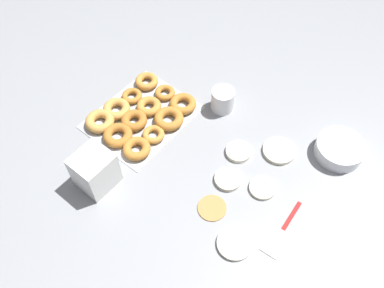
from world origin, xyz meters
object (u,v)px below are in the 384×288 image
at_px(pancake_3, 212,208).
at_px(container_stack, 95,170).
at_px(pancake_0, 262,188).
at_px(donut_tray, 141,116).
at_px(pancake_4, 238,151).
at_px(spatula, 279,236).
at_px(pancake_1, 228,179).
at_px(pancake_2, 279,151).
at_px(batter_bowl, 339,149).
at_px(paper_cup, 223,100).
at_px(pancake_5, 235,243).

height_order(pancake_3, container_stack, container_stack).
relative_size(pancake_0, donut_tray, 0.23).
relative_size(pancake_4, spatula, 0.42).
distance_m(pancake_1, pancake_2, 0.23).
distance_m(pancake_4, batter_bowl, 0.36).
xyz_separation_m(pancake_3, paper_cup, (-0.37, -0.24, 0.04)).
height_order(pancake_1, spatula, pancake_1).
height_order(pancake_4, paper_cup, paper_cup).
xyz_separation_m(pancake_1, pancake_4, (-0.12, -0.04, -0.00)).
bearing_deg(donut_tray, paper_cup, 139.42).
bearing_deg(pancake_2, spatula, 32.30).
distance_m(pancake_3, paper_cup, 0.44).
bearing_deg(pancake_5, donut_tray, -107.67).
distance_m(pancake_4, pancake_5, 0.35).
height_order(pancake_1, pancake_3, pancake_1).
bearing_deg(pancake_0, container_stack, -53.91).
xyz_separation_m(batter_bowl, spatula, (0.40, 0.01, -0.02)).
distance_m(pancake_0, container_stack, 0.57).
distance_m(pancake_1, pancake_4, 0.12).
distance_m(pancake_1, paper_cup, 0.33).
relative_size(donut_tray, container_stack, 2.71).
height_order(pancake_3, batter_bowl, batter_bowl).
relative_size(pancake_4, batter_bowl, 0.54).
height_order(pancake_5, donut_tray, donut_tray).
bearing_deg(pancake_0, batter_bowl, 156.09).
relative_size(pancake_0, pancake_4, 0.98).
relative_size(pancake_1, batter_bowl, 0.54).
distance_m(donut_tray, paper_cup, 0.32).
bearing_deg(batter_bowl, pancake_0, -23.91).
distance_m(pancake_5, container_stack, 0.51).
height_order(pancake_0, container_stack, container_stack).
xyz_separation_m(pancake_2, pancake_5, (0.39, 0.08, -0.00)).
xyz_separation_m(pancake_0, pancake_5, (0.22, 0.04, 0.00)).
height_order(pancake_0, paper_cup, paper_cup).
bearing_deg(donut_tray, pancake_0, 94.01).
height_order(pancake_1, donut_tray, donut_tray).
xyz_separation_m(pancake_2, paper_cup, (-0.04, -0.29, 0.04)).
distance_m(donut_tray, container_stack, 0.31).
height_order(pancake_5, batter_bowl, batter_bowl).
bearing_deg(batter_bowl, pancake_3, -25.41).
bearing_deg(pancake_5, pancake_4, -146.58).
distance_m(pancake_5, spatula, 0.15).
bearing_deg(spatula, pancake_4, -125.88).
relative_size(pancake_1, pancake_2, 0.79).
distance_m(pancake_0, pancake_1, 0.12).
bearing_deg(pancake_5, container_stack, -77.37).
bearing_deg(paper_cup, pancake_2, 82.32).
height_order(pancake_3, donut_tray, donut_tray).
relative_size(pancake_0, paper_cup, 0.99).
bearing_deg(pancake_5, batter_bowl, 170.25).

